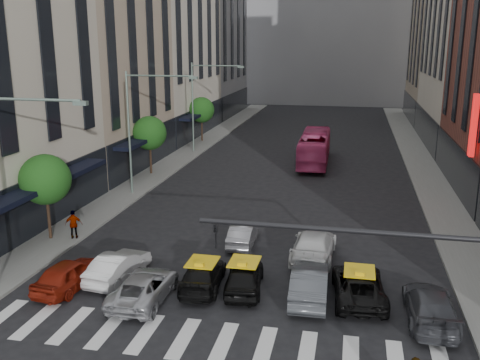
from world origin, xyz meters
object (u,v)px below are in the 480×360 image
Objects in this scene: streetlamp_mid at (141,117)px; taxi_center at (244,276)px; streetlamp_near at (1,166)px; pedestrian_far at (74,224)px; bus at (315,148)px; car_red at (70,274)px; taxi_left at (203,275)px; car_white_front at (118,266)px; streetlamp_far at (202,95)px.

streetlamp_mid is 2.19× the size of taxi_center.
streetlamp_near is 11.92m from taxi_center.
bus is at bearing -137.16° from pedestrian_far.
car_red reaches higher than taxi_left.
streetlamp_near is 7.05m from car_white_front.
car_white_front is 4.24m from taxi_left.
taxi_left is (8.57, -14.05, -5.27)m from streetlamp_mid.
pedestrian_far reaches higher than taxi_left.
bus is 26.05m from pedestrian_far.
streetlamp_near is at bearing 67.37° from bus.
streetlamp_mid is 18.22m from taxi_center.
taxi_left is at bearing -173.30° from car_white_front.
taxi_center is at bearing -172.20° from car_white_front.
car_red is (2.51, -31.41, -5.20)m from streetlamp_far.
pedestrian_far is (-4.69, 4.32, 0.31)m from car_white_front.
streetlamp_mid is 15.60m from car_white_front.
streetlamp_near is at bearing 20.42° from car_red.
streetlamp_near is at bearing 4.77° from taxi_center.
taxi_center is 0.38× the size of bus.
taxi_center is at bearing 139.35° from pedestrian_far.
streetlamp_near is 1.00× the size of streetlamp_mid.
taxi_center is 2.45× the size of pedestrian_far.
taxi_center is at bearing 11.11° from streetlamp_near.
bus reaches higher than taxi_left.
streetlamp_far is 5.36× the size of pedestrian_far.
streetlamp_far is 2.17× the size of car_white_front.
streetlamp_mid is 5.36× the size of pedestrian_far.
car_white_front is (4.32, -14.05, -5.22)m from streetlamp_mid.
taxi_center is at bearing -162.26° from car_red.
streetlamp_near reaches higher than bus.
bus is at bearing 48.81° from streetlamp_mid.
streetlamp_near reaches higher than taxi_left.
streetlamp_mid reaches higher than bus.
streetlamp_near reaches higher than pedestrian_far.
bus is (9.17, 28.76, 0.79)m from car_red.
streetlamp_far is at bearing -13.69° from bus.
taxi_center is at bearing 178.09° from taxi_left.
pedestrian_far is (-10.90, 4.20, 0.29)m from taxi_center.
taxi_left is (8.57, -30.05, -5.27)m from streetlamp_far.
bus is at bearing -98.76° from taxi_center.
streetlamp_far is (0.00, 32.00, 0.00)m from streetlamp_near.
taxi_center is (10.53, 2.07, -5.20)m from streetlamp_near.
car_red is at bearing 97.35° from pedestrian_far.
streetlamp_mid is 16.46m from car_red.
car_red is (2.51, 0.59, -5.20)m from streetlamp_near.
streetlamp_far is 26.20m from pedestrian_far.
car_red is at bearing 13.14° from streetlamp_near.
streetlamp_near is at bearing 30.94° from car_white_front.
taxi_center is at bearing -52.93° from streetlamp_mid.
streetlamp_near reaches higher than taxi_center.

